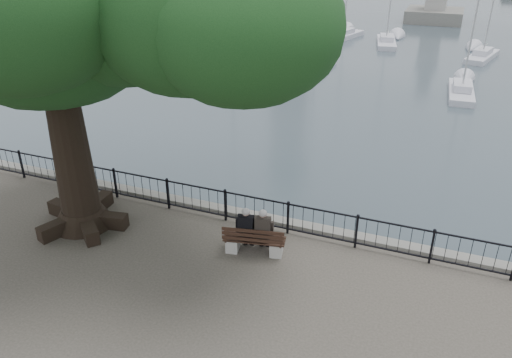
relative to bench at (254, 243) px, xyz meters
The scene contains 13 objects.
harbor 2.02m from the bench, 104.35° to the left, with size 260.00×260.00×1.20m.
railing 1.40m from the bench, 109.51° to the left, with size 22.06×0.06×1.00m.
bench is the anchor object (origin of this frame).
person_left 0.42m from the bench, 167.43° to the left, with size 0.49×0.75×1.42m.
person_right 0.43m from the bench, 33.40° to the left, with size 0.49×0.75×1.42m.
lion_monument 48.76m from the bench, 88.19° to the left, with size 5.82×5.82×8.63m.
sailboat_a 21.50m from the bench, 115.33° to the left, with size 2.00×6.23×11.96m.
sailboat_b 24.36m from the bench, 101.38° to the left, with size 1.96×4.98×10.98m.
sailboat_c 21.84m from the bench, 76.70° to the left, with size 1.63×5.06×9.14m.
sailboat_e 32.63m from the bench, 106.92° to the left, with size 2.70×5.14×12.12m.
sailboat_f 34.57m from the bench, 92.35° to the left, with size 2.42×5.59×10.91m.
sailboat_g 32.48m from the bench, 78.84° to the left, with size 2.68×5.32×9.26m.
sailboat_h 36.56m from the bench, 98.61° to the left, with size 2.79×5.55×13.24m.
Camera 1 is at (4.71, -9.40, 8.03)m, focal length 35.00 mm.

